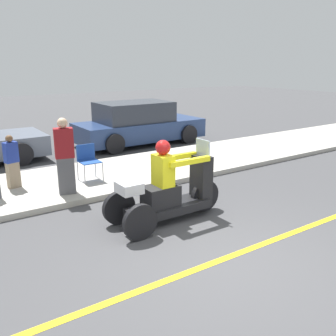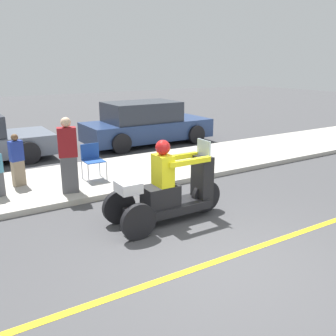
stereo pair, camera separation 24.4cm
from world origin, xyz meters
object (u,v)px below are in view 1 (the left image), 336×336
Objects in this scene: spectator_with_child at (65,158)px; parked_car_lot_right at (138,124)px; motorcycle_trike at (169,193)px; folding_chair_set_back at (88,158)px; spectator_mid_group at (12,163)px.

spectator_with_child is 5.58m from parked_car_lot_right.
folding_chair_set_back is at bearing 97.67° from motorcycle_trike.
spectator_mid_group reaches higher than folding_chair_set_back.
parked_car_lot_right is at bearing 44.86° from spectator_with_child.
motorcycle_trike is at bearing -115.04° from parked_car_lot_right.
spectator_with_child is at bearing -135.14° from parked_car_lot_right.
spectator_with_child reaches higher than folding_chair_set_back.
motorcycle_trike reaches higher than parked_car_lot_right.
parked_car_lot_right reaches higher than spectator_mid_group.
spectator_with_child is 0.36× the size of parked_car_lot_right.
spectator_with_child reaches higher than motorcycle_trike.
spectator_mid_group is at bearing 129.22° from spectator_with_child.
spectator_mid_group is (-1.95, 3.15, 0.15)m from motorcycle_trike.
motorcycle_trike is 6.70m from parked_car_lot_right.
spectator_mid_group is at bearing -148.68° from parked_car_lot_right.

